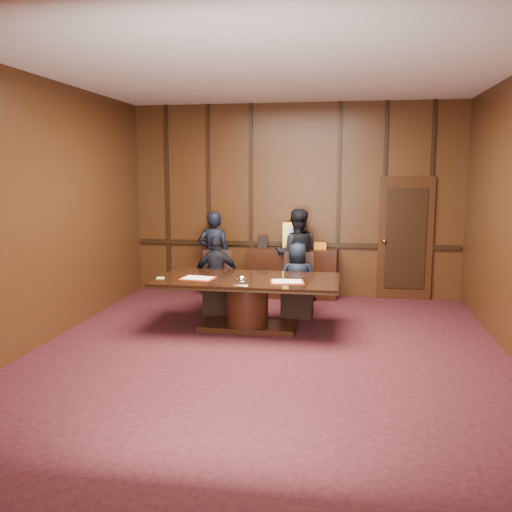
{
  "coord_description": "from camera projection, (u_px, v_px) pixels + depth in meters",
  "views": [
    {
      "loc": [
        0.94,
        -6.43,
        2.27
      ],
      "look_at": [
        -0.35,
        1.32,
        1.05
      ],
      "focal_mm": 38.0,
      "sensor_mm": 36.0,
      "label": 1
    }
  ],
  "objects": [
    {
      "name": "chair_right",
      "position": [
        298.0,
        298.0,
        8.61
      ],
      "size": [
        0.48,
        0.48,
        0.99
      ],
      "rotation": [
        0.0,
        0.0,
        -0.0
      ],
      "color": "black",
      "rests_on": "ground"
    },
    {
      "name": "folder_left",
      "position": [
        198.0,
        278.0,
        7.74
      ],
      "size": [
        0.5,
        0.39,
        0.02
      ],
      "rotation": [
        0.0,
        0.0,
        -0.14
      ],
      "color": "#AC290F",
      "rests_on": "conference_table"
    },
    {
      "name": "inkstand",
      "position": [
        242.0,
        280.0,
        7.35
      ],
      "size": [
        0.2,
        0.14,
        0.12
      ],
      "color": "white",
      "rests_on": "conference_table"
    },
    {
      "name": "witness_left",
      "position": [
        214.0,
        254.0,
        9.9
      ],
      "size": [
        0.6,
        0.42,
        1.57
      ],
      "primitive_type": "imported",
      "rotation": [
        0.0,
        0.0,
        3.23
      ],
      "color": "black",
      "rests_on": "ground"
    },
    {
      "name": "folder_right",
      "position": [
        287.0,
        282.0,
        7.5
      ],
      "size": [
        0.5,
        0.4,
        0.02
      ],
      "rotation": [
        0.0,
        0.0,
        0.15
      ],
      "color": "#AC290F",
      "rests_on": "conference_table"
    },
    {
      "name": "witness_right",
      "position": [
        297.0,
        254.0,
        9.65
      ],
      "size": [
        0.86,
        0.7,
        1.63
      ],
      "primitive_type": "imported",
      "rotation": [
        0.0,
        0.0,
        3.25
      ],
      "color": "black",
      "rests_on": "ground"
    },
    {
      "name": "signatory_right",
      "position": [
        297.0,
        280.0,
        8.49
      ],
      "size": [
        0.63,
        0.46,
        1.19
      ],
      "primitive_type": "imported",
      "rotation": [
        0.0,
        0.0,
        3.29
      ],
      "color": "black",
      "rests_on": "ground"
    },
    {
      "name": "signatory_left",
      "position": [
        217.0,
        275.0,
        8.7
      ],
      "size": [
        0.79,
        0.46,
        1.27
      ],
      "primitive_type": "imported",
      "rotation": [
        0.0,
        0.0,
        3.35
      ],
      "color": "black",
      "rests_on": "ground"
    },
    {
      "name": "notepad",
      "position": [
        160.0,
        278.0,
        7.77
      ],
      "size": [
        0.1,
        0.08,
        0.01
      ],
      "primitive_type": "cube",
      "rotation": [
        0.0,
        0.0,
        0.06
      ],
      "color": "#E3DA6F",
      "rests_on": "conference_table"
    },
    {
      "name": "conference_table",
      "position": [
        248.0,
        295.0,
        7.83
      ],
      "size": [
        2.62,
        1.32,
        0.76
      ],
      "color": "black",
      "rests_on": "ground"
    },
    {
      "name": "room",
      "position": [
        273.0,
        217.0,
        6.62
      ],
      "size": [
        7.0,
        7.04,
        3.5
      ],
      "color": "black",
      "rests_on": "ground"
    },
    {
      "name": "sideboard",
      "position": [
        292.0,
        271.0,
        9.87
      ],
      "size": [
        1.6,
        0.45,
        1.54
      ],
      "color": "black",
      "rests_on": "ground"
    },
    {
      "name": "chair_left",
      "position": [
        218.0,
        295.0,
        8.83
      ],
      "size": [
        0.58,
        0.58,
        0.99
      ],
      "rotation": [
        0.0,
        0.0,
        0.23
      ],
      "color": "black",
      "rests_on": "ground"
    }
  ]
}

